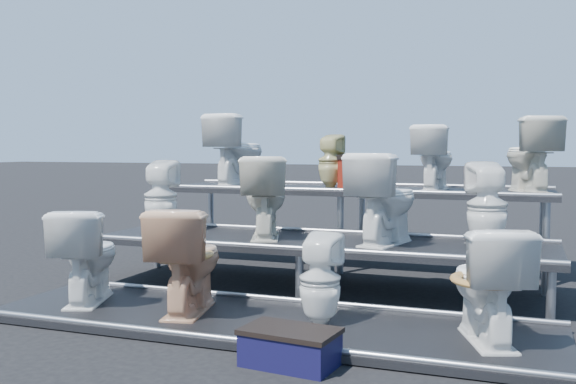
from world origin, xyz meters
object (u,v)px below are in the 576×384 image
(toilet_8, at_px, (237,150))
(toilet_11, at_px, (530,155))
(toilet_2, at_px, (320,279))
(toilet_10, at_px, (434,158))
(toilet_4, at_px, (161,196))
(toilet_1, at_px, (188,259))
(red_crate, at_px, (359,174))
(toilet_0, at_px, (87,255))
(toilet_5, at_px, (265,197))
(step_stool, at_px, (290,350))
(toilet_9, at_px, (330,161))
(toilet_6, at_px, (385,199))
(toilet_7, at_px, (487,206))
(toilet_3, at_px, (487,283))

(toilet_8, height_order, toilet_11, toilet_8)
(toilet_2, relative_size, toilet_10, 0.96)
(toilet_2, bearing_deg, toilet_4, -30.91)
(toilet_1, distance_m, red_crate, 2.73)
(toilet_0, bearing_deg, toilet_5, -147.86)
(toilet_11, bearing_deg, step_stool, 46.52)
(toilet_0, height_order, toilet_9, toilet_9)
(toilet_0, xyz_separation_m, toilet_6, (2.16, 1.30, 0.42))
(toilet_2, relative_size, toilet_9, 1.09)
(toilet_4, height_order, toilet_10, toilet_10)
(toilet_1, xyz_separation_m, toilet_2, (1.05, 0.00, -0.08))
(toilet_4, relative_size, toilet_10, 1.07)
(toilet_11, bearing_deg, toilet_2, 40.72)
(toilet_4, relative_size, toilet_9, 1.21)
(toilet_5, distance_m, toilet_6, 1.14)
(toilet_7, xyz_separation_m, toilet_11, (0.34, 1.30, 0.41))
(toilet_2, xyz_separation_m, step_stool, (0.03, -0.71, -0.29))
(toilet_7, relative_size, red_crate, 1.66)
(toilet_6, distance_m, red_crate, 1.40)
(toilet_2, bearing_deg, toilet_1, 1.21)
(toilet_3, distance_m, toilet_10, 2.79)
(toilet_0, xyz_separation_m, toilet_9, (1.29, 2.60, 0.72))
(toilet_2, xyz_separation_m, toilet_11, (1.39, 2.60, 0.85))
(toilet_2, bearing_deg, step_stool, 93.71)
(toilet_1, bearing_deg, toilet_6, -145.36)
(toilet_5, bearing_deg, toilet_8, -75.43)
(toilet_7, distance_m, toilet_11, 1.40)
(toilet_7, distance_m, toilet_9, 2.20)
(toilet_0, xyz_separation_m, step_stool, (2.00, -0.71, -0.34))
(step_stool, bearing_deg, toilet_10, 89.60)
(toilet_1, relative_size, toilet_10, 1.19)
(toilet_6, relative_size, step_stool, 1.47)
(toilet_3, xyz_separation_m, toilet_5, (-2.07, 1.30, 0.41))
(toilet_8, bearing_deg, toilet_10, -171.61)
(toilet_7, distance_m, red_crate, 1.91)
(toilet_4, distance_m, step_stool, 3.00)
(toilet_6, bearing_deg, toilet_1, 59.74)
(toilet_0, distance_m, step_stool, 2.15)
(toilet_6, bearing_deg, red_crate, -53.29)
(toilet_0, xyz_separation_m, toilet_10, (2.42, 2.60, 0.76))
(toilet_4, bearing_deg, toilet_10, -162.52)
(red_crate, bearing_deg, toilet_7, -54.83)
(toilet_1, xyz_separation_m, step_stool, (1.08, -0.71, -0.36))
(toilet_9, bearing_deg, toilet_2, 110.84)
(toilet_7, bearing_deg, toilet_9, -55.96)
(toilet_0, distance_m, toilet_1, 0.92)
(toilet_1, height_order, toilet_3, toilet_1)
(toilet_5, bearing_deg, toilet_3, 128.54)
(toilet_6, relative_size, toilet_10, 1.18)
(toilet_4, distance_m, toilet_5, 1.12)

